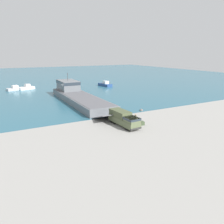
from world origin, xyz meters
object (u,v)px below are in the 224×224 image
object	(u,v)px
military_truck	(124,118)
soldier_on_ramp	(136,117)
mooring_bollard	(130,114)
cargo_crate	(142,123)
moored_boat_b	(16,89)
moored_boat_a	(105,84)
landing_craft	(76,94)
moored_boat_c	(27,88)

from	to	relation	value
military_truck	soldier_on_ramp	world-z (taller)	military_truck
mooring_bollard	cargo_crate	distance (m)	6.28
moored_boat_b	mooring_bollard	world-z (taller)	moored_boat_b
moored_boat_a	landing_craft	bearing A→B (deg)	-142.60
moored_boat_c	cargo_crate	world-z (taller)	moored_boat_c
moored_boat_a	moored_boat_b	size ratio (longest dim) A/B	0.99
moored_boat_b	moored_boat_c	world-z (taller)	moored_boat_c
moored_boat_b	mooring_bollard	bearing A→B (deg)	5.90
soldier_on_ramp	moored_boat_c	world-z (taller)	moored_boat_c
landing_craft	moored_boat_a	size ratio (longest dim) A/B	5.23
soldier_on_ramp	mooring_bollard	xyz separation A→B (m)	(1.44, 4.22, -0.49)
moored_boat_a	mooring_bollard	size ratio (longest dim) A/B	7.49
landing_craft	soldier_on_ramp	distance (m)	25.87
soldier_on_ramp	moored_boat_a	world-z (taller)	moored_boat_a
landing_craft	mooring_bollard	size ratio (longest dim) A/B	39.19
moored_boat_b	moored_boat_c	xyz separation A→B (m)	(3.67, 0.04, 0.05)
mooring_bollard	cargo_crate	bearing A→B (deg)	-101.20
landing_craft	mooring_bollard	world-z (taller)	landing_craft
mooring_bollard	landing_craft	bearing A→B (deg)	102.89
military_truck	cargo_crate	xyz separation A→B (m)	(3.35, -1.30, -1.07)
mooring_bollard	cargo_crate	world-z (taller)	mooring_bollard
landing_craft	moored_boat_c	xyz separation A→B (m)	(-10.29, 27.34, -1.04)
moored_boat_a	soldier_on_ramp	bearing A→B (deg)	-118.84
moored_boat_c	cargo_crate	bearing A→B (deg)	175.06
soldier_on_ramp	moored_boat_c	size ratio (longest dim) A/B	0.28
military_truck	mooring_bollard	distance (m)	6.73
moored_boat_a	mooring_bollard	bearing A→B (deg)	-118.88
soldier_on_ramp	moored_boat_a	bearing A→B (deg)	-113.76
landing_craft	moored_boat_a	bearing A→B (deg)	47.18
moored_boat_a	cargo_crate	size ratio (longest dim) A/B	8.47
moored_boat_b	soldier_on_ramp	bearing A→B (deg)	2.95
landing_craft	military_truck	distance (m)	26.27
cargo_crate	moored_boat_c	bearing A→B (deg)	104.27
soldier_on_ramp	cargo_crate	distance (m)	2.06
military_truck	moored_boat_b	xyz separation A→B (m)	(-14.28, 53.56, -0.80)
landing_craft	mooring_bollard	distance (m)	22.00
landing_craft	moored_boat_c	size ratio (longest dim) A/B	6.08
moored_boat_b	mooring_bollard	distance (m)	52.22
mooring_bollard	cargo_crate	xyz separation A→B (m)	(-1.22, -6.16, -0.17)
landing_craft	moored_boat_b	world-z (taller)	landing_craft
moored_boat_c	military_truck	bearing A→B (deg)	171.99
cargo_crate	soldier_on_ramp	bearing A→B (deg)	96.53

